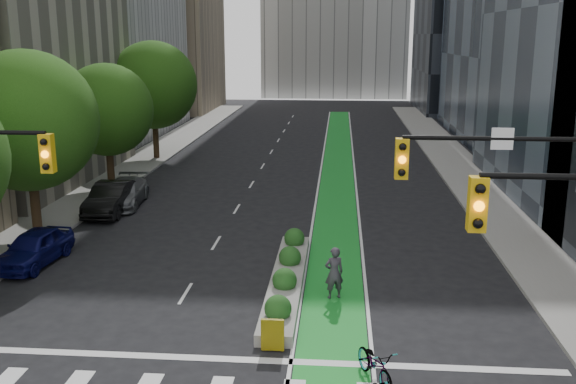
% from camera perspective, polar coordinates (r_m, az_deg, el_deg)
% --- Properties ---
extents(ground, '(160.00, 160.00, 0.00)m').
position_cam_1_polar(ground, '(18.64, -5.80, -16.34)').
color(ground, black).
rests_on(ground, ground).
extents(sidewalk_left, '(3.60, 90.00, 0.15)m').
position_cam_1_polar(sidewalk_left, '(44.45, -15.05, 1.25)').
color(sidewalk_left, gray).
rests_on(sidewalk_left, ground).
extents(sidewalk_right, '(3.60, 90.00, 0.15)m').
position_cam_1_polar(sidewalk_right, '(42.77, 16.27, 0.69)').
color(sidewalk_right, gray).
rests_on(sidewalk_right, ground).
extents(bike_lane_paint, '(2.20, 70.00, 0.01)m').
position_cam_1_polar(bike_lane_paint, '(46.78, 4.44, 2.20)').
color(bike_lane_paint, '#1A932B').
rests_on(bike_lane_paint, ground).
extents(building_tan_far, '(14.00, 16.00, 26.00)m').
position_cam_1_polar(building_tan_far, '(85.12, -11.55, 15.94)').
color(building_tan_far, tan).
rests_on(building_tan_far, ground).
extents(tree_mid, '(6.40, 6.40, 8.78)m').
position_cam_1_polar(tree_mid, '(31.44, -22.16, 5.87)').
color(tree_mid, black).
rests_on(tree_mid, ground).
extents(tree_midfar, '(5.60, 5.60, 7.76)m').
position_cam_1_polar(tree_midfar, '(40.62, -15.81, 7.04)').
color(tree_midfar, black).
rests_on(tree_midfar, ground).
extents(tree_far, '(6.60, 6.60, 9.00)m').
position_cam_1_polar(tree_far, '(50.01, -11.89, 9.28)').
color(tree_far, black).
rests_on(tree_far, ground).
extents(signal_right, '(5.82, 0.51, 7.20)m').
position_cam_1_polar(signal_right, '(17.81, 22.72, -2.04)').
color(signal_right, black).
rests_on(signal_right, ground).
extents(median_planter, '(1.20, 10.26, 1.10)m').
position_cam_1_polar(median_planter, '(24.64, -0.10, -7.56)').
color(median_planter, gray).
rests_on(median_planter, ground).
extents(bicycle, '(1.48, 2.19, 1.09)m').
position_cam_1_polar(bicycle, '(18.38, 7.77, -14.92)').
color(bicycle, gray).
rests_on(bicycle, ground).
extents(cyclist, '(0.83, 0.68, 1.95)m').
position_cam_1_polar(cyclist, '(23.41, 4.12, -7.18)').
color(cyclist, '#3A343E').
rests_on(cyclist, ground).
extents(parked_car_left_near, '(2.10, 4.46, 1.47)m').
position_cam_1_polar(parked_car_left_near, '(28.79, -21.63, -4.61)').
color(parked_car_left_near, '#0D1052').
rests_on(parked_car_left_near, ground).
extents(parked_car_left_mid, '(1.88, 5.03, 1.64)m').
position_cam_1_polar(parked_car_left_mid, '(35.77, -15.45, -0.52)').
color(parked_car_left_mid, black).
rests_on(parked_car_left_mid, ground).
extents(parked_car_left_far, '(2.45, 5.18, 1.46)m').
position_cam_1_polar(parked_car_left_far, '(37.21, -14.33, -0.05)').
color(parked_car_left_far, '#5B5D60').
rests_on(parked_car_left_far, ground).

